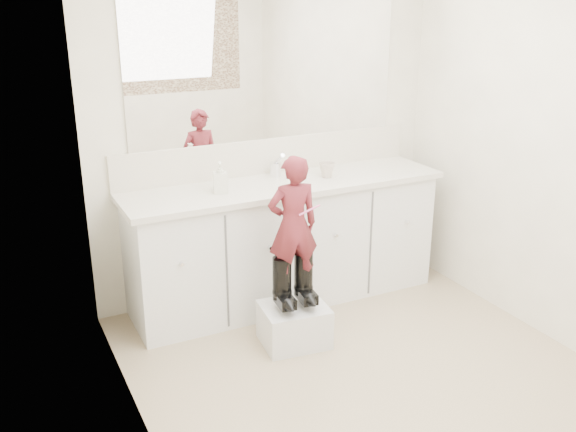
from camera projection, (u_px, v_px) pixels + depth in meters
floor at (378, 383)px, 3.70m from camera, size 3.00×3.00×0.00m
wall_back at (267, 130)px, 4.56m from camera, size 2.60×0.00×2.60m
wall_left at (138, 223)px, 2.75m from camera, size 0.00×3.00×3.00m
wall_right at (569, 156)px, 3.84m from camera, size 0.00×3.00×3.00m
vanity_cabinet at (285, 244)px, 4.59m from camera, size 2.20×0.55×0.85m
countertop at (285, 185)px, 4.43m from camera, size 2.28×0.58×0.04m
backsplash at (269, 156)px, 4.61m from camera, size 2.28×0.03×0.25m
mirror at (267, 67)px, 4.41m from camera, size 2.00×0.02×1.00m
faucet at (275, 169)px, 4.54m from camera, size 0.08×0.08×0.10m
cup at (327, 170)px, 4.52m from camera, size 0.14×0.14×0.11m
soap_bottle at (220, 177)px, 4.17m from camera, size 0.11×0.12×0.20m
step_stool at (294, 325)px, 4.08m from camera, size 0.44×0.38×0.26m
boot_left at (282, 283)px, 3.97m from camera, size 0.15×0.24×0.34m
boot_right at (303, 278)px, 4.03m from camera, size 0.15×0.24×0.34m
toddler at (293, 226)px, 3.88m from camera, size 0.34×0.24×0.87m
toothbrush at (310, 210)px, 3.80m from camera, size 0.14×0.03×0.06m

